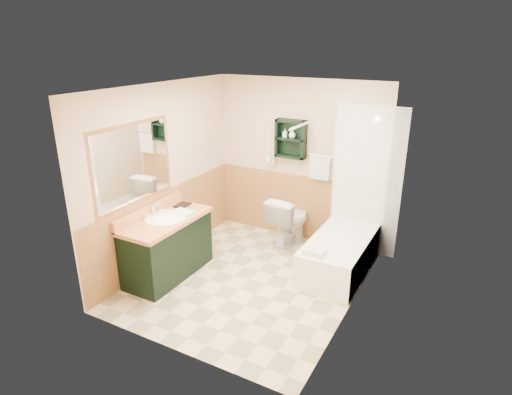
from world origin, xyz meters
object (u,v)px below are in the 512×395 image
object	(u,v)px
wall_shelf	(291,139)
toilet	(289,221)
soap_bottle_b	(292,135)
vanity	(168,247)
hair_dryer	(272,159)
soap_bottle_a	(285,135)
bathtub	(340,254)
vanity_book	(177,197)

from	to	relation	value
wall_shelf	toilet	size ratio (longest dim) A/B	0.71
wall_shelf	soap_bottle_b	bearing A→B (deg)	-11.07
vanity	toilet	xyz separation A→B (m)	(1.01, 1.55, -0.02)
hair_dryer	wall_shelf	bearing A→B (deg)	-4.76
soap_bottle_a	bathtub	bearing A→B (deg)	-28.16
vanity	bathtub	distance (m)	2.26
wall_shelf	toilet	xyz separation A→B (m)	(0.12, -0.23, -1.17)
hair_dryer	bathtub	distance (m)	1.75
wall_shelf	soap_bottle_b	xyz separation A→B (m)	(0.03, -0.01, 0.06)
vanity_book	soap_bottle_a	bearing A→B (deg)	49.98
hair_dryer	toilet	distance (m)	0.96
toilet	soap_bottle_b	bearing A→B (deg)	-61.94
hair_dryer	toilet	size ratio (longest dim) A/B	0.31
hair_dryer	soap_bottle_b	world-z (taller)	soap_bottle_b
hair_dryer	vanity_book	distance (m)	1.58
wall_shelf	vanity_book	size ratio (longest dim) A/B	2.47
toilet	vanity_book	xyz separation A→B (m)	(-1.18, -1.10, 0.52)
vanity	soap_bottle_a	distance (m)	2.29
bathtub	soap_bottle_b	distance (m)	1.80
soap_bottle_a	soap_bottle_b	size ratio (longest dim) A/B	0.99
soap_bottle_a	soap_bottle_b	xyz separation A→B (m)	(0.11, 0.00, 0.02)
wall_shelf	vanity_book	bearing A→B (deg)	-128.54
vanity	vanity_book	distance (m)	0.70
wall_shelf	vanity	world-z (taller)	wall_shelf
soap_bottle_b	toilet	bearing A→B (deg)	-68.38
wall_shelf	vanity	bearing A→B (deg)	-116.69
hair_dryer	vanity_book	world-z (taller)	hair_dryer
vanity_book	soap_bottle_b	world-z (taller)	soap_bottle_b
bathtub	soap_bottle_b	size ratio (longest dim) A/B	12.10
vanity	toilet	distance (m)	1.85
bathtub	soap_bottle_a	world-z (taller)	soap_bottle_a
vanity_book	vanity	bearing A→B (deg)	-73.60
vanity_book	soap_bottle_b	distance (m)	1.86
hair_dryer	vanity	size ratio (longest dim) A/B	0.19
vanity	soap_bottle_b	bearing A→B (deg)	62.59
wall_shelf	hair_dryer	xyz separation A→B (m)	(-0.30, 0.02, -0.35)
wall_shelf	soap_bottle_a	bearing A→B (deg)	-176.74
hair_dryer	soap_bottle_a	xyz separation A→B (m)	(0.21, -0.03, 0.39)
soap_bottle_b	vanity	bearing A→B (deg)	-117.41
vanity_book	soap_bottle_a	size ratio (longest dim) A/B	1.80
soap_bottle_a	soap_bottle_b	world-z (taller)	soap_bottle_b
toilet	vanity_book	world-z (taller)	vanity_book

